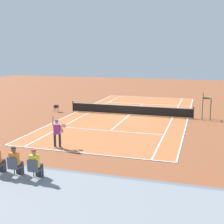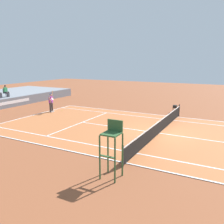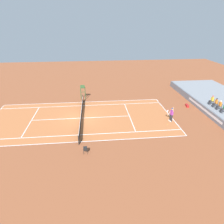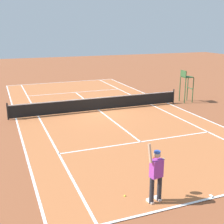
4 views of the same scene
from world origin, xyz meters
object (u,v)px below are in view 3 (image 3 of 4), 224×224
tennis_player (171,114)px  ball_hopper (85,148)px  equipment_bag (187,106)px  spectator_seated_1 (215,103)px  spectator_seated_0 (212,100)px  spectator_seated_3 (224,108)px  tennis_ball (168,124)px  umpire_chair (83,90)px  spectator_seated_2 (219,105)px

tennis_player → ball_hopper: (5.51, -10.66, -0.42)m
equipment_bag → spectator_seated_1: bearing=42.8°
spectator_seated_0 → ball_hopper: spectator_seated_0 is taller
spectator_seated_3 → equipment_bag: bearing=-151.1°
spectator_seated_3 → tennis_ball: bearing=-86.0°
tennis_player → umpire_chair: (-8.93, -11.38, 0.56)m
spectator_seated_3 → tennis_ball: spectator_seated_3 is taller
spectator_seated_0 → equipment_bag: (-1.75, -2.46, -1.47)m
spectator_seated_2 → spectator_seated_3: same height
spectator_seated_0 → spectator_seated_3: 2.71m
spectator_seated_0 → tennis_ball: (3.23, -7.31, -1.59)m
tennis_player → umpire_chair: bearing=-128.1°
spectator_seated_0 → spectator_seated_2: 1.77m
spectator_seated_1 → equipment_bag: (-2.66, -2.46, -1.47)m
spectator_seated_0 → spectator_seated_1: same height
spectator_seated_3 → tennis_ball: 7.50m
ball_hopper → spectator_seated_2: bearing=109.6°
spectator_seated_2 → spectator_seated_0: bearing=180.0°
tennis_ball → umpire_chair: bearing=-132.2°
spectator_seated_0 → spectator_seated_3: (2.71, 0.00, 0.00)m
spectator_seated_1 → tennis_player: size_ratio=0.61×
spectator_seated_0 → spectator_seated_2: same height
spectator_seated_1 → spectator_seated_2: (0.86, 0.00, 0.00)m
spectator_seated_2 → tennis_ball: (1.46, -7.31, -1.59)m
spectator_seated_0 → spectator_seated_1: 0.91m
spectator_seated_3 → equipment_bag: 5.31m
tennis_player → umpire_chair: 14.48m
spectator_seated_3 → umpire_chair: size_ratio=0.52×
umpire_chair → spectator_seated_3: bearing=62.9°
ball_hopper → spectator_seated_1: bearing=112.1°
spectator_seated_2 → ball_hopper: size_ratio=1.81×
umpire_chair → spectator_seated_2: bearing=65.4°
spectator_seated_0 → spectator_seated_2: bearing=0.0°
spectator_seated_0 → equipment_bag: spectator_seated_0 is taller
spectator_seated_0 → umpire_chair: (-6.50, -18.04, -0.07)m
ball_hopper → umpire_chair: bearing=-177.2°
tennis_player → ball_hopper: size_ratio=2.98×
spectator_seated_1 → equipment_bag: size_ratio=1.35×
tennis_player → tennis_ball: (0.80, -0.64, -0.96)m
tennis_player → tennis_ball: bearing=-39.0°
spectator_seated_2 → tennis_ball: 7.62m
tennis_ball → ball_hopper: (4.72, -10.01, 0.54)m
spectator_seated_1 → umpire_chair: bearing=-112.3°
equipment_bag → spectator_seated_0: bearing=54.6°
tennis_ball → tennis_player: bearing=141.0°
spectator_seated_2 → tennis_ball: spectator_seated_2 is taller
tennis_player → umpire_chair: size_ratio=0.85×
spectator_seated_0 → spectator_seated_3: same height
spectator_seated_1 → tennis_ball: spectator_seated_1 is taller
spectator_seated_1 → spectator_seated_3: (1.80, 0.00, 0.00)m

